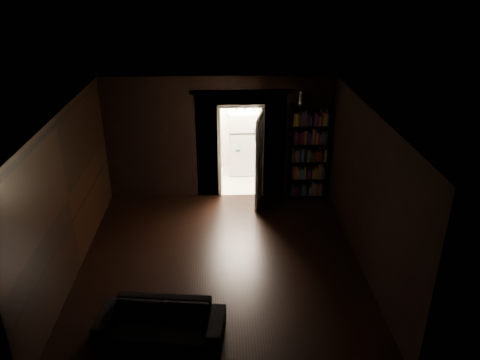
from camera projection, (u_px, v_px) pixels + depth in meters
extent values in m
plane|color=black|center=(220.00, 263.00, 8.47)|extent=(5.50, 5.50, 0.00)
cube|color=black|center=(163.00, 139.00, 10.36)|extent=(2.55, 0.10, 2.80)
cube|color=black|center=(295.00, 137.00, 10.48)|extent=(1.55, 0.10, 2.80)
cube|color=black|center=(241.00, 91.00, 9.99)|extent=(0.90, 0.10, 0.70)
cube|color=black|center=(69.00, 197.00, 7.77)|extent=(0.02, 5.50, 2.80)
cube|color=black|center=(365.00, 191.00, 7.98)|extent=(0.02, 5.50, 2.80)
cube|color=black|center=(220.00, 301.00, 5.38)|extent=(5.00, 0.02, 2.80)
cube|color=beige|center=(217.00, 114.00, 7.29)|extent=(5.00, 5.50, 0.02)
cube|color=white|center=(241.00, 153.00, 10.53)|extent=(1.04, 0.06, 2.17)
cube|color=#BDB6A4|center=(239.00, 180.00, 11.81)|extent=(2.20, 1.80, 0.10)
cube|color=white|center=(238.00, 123.00, 12.06)|extent=(2.20, 0.10, 2.40)
cube|color=white|center=(196.00, 134.00, 11.25)|extent=(0.10, 1.60, 2.40)
cube|color=white|center=(282.00, 133.00, 11.33)|extent=(0.10, 1.60, 2.40)
cube|color=white|center=(239.00, 82.00, 10.76)|extent=(2.20, 1.80, 0.10)
cube|color=#D4727B|center=(238.00, 84.00, 11.57)|extent=(2.00, 0.04, 0.26)
imported|color=black|center=(160.00, 318.00, 6.65)|extent=(1.90, 1.01, 0.70)
cube|color=black|center=(308.00, 152.00, 10.43)|extent=(0.93, 0.42, 2.20)
cube|color=white|center=(244.00, 141.00, 11.87)|extent=(0.91, 0.88, 1.65)
cube|color=white|center=(259.00, 161.00, 10.17)|extent=(0.24, 0.84, 2.05)
cube|color=silver|center=(300.00, 98.00, 9.87)|extent=(0.10, 0.10, 0.29)
cube|color=black|center=(245.00, 106.00, 11.41)|extent=(0.58, 0.21, 0.24)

